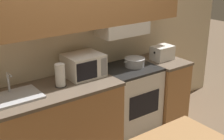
# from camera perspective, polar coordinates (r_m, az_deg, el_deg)

# --- Properties ---
(ground_plane) EXTENTS (16.00, 16.00, 0.00)m
(ground_plane) POSITION_cam_1_polar(r_m,az_deg,el_deg) (4.34, -5.23, -11.07)
(ground_plane) COLOR brown
(wall_back) EXTENTS (5.08, 0.38, 2.55)m
(wall_back) POSITION_cam_1_polar(r_m,az_deg,el_deg) (3.72, -5.24, 9.33)
(wall_back) COLOR beige
(wall_back) RESTS_ON ground_plane
(lower_counter_main) EXTENTS (1.52, 0.69, 0.90)m
(lower_counter_main) POSITION_cam_1_polar(r_m,az_deg,el_deg) (3.62, -10.70, -9.93)
(lower_counter_main) COLOR #B27A47
(lower_counter_main) RESTS_ON ground_plane
(lower_counter_right_stub) EXTENTS (0.48, 0.69, 0.90)m
(lower_counter_right_stub) POSITION_cam_1_polar(r_m,az_deg,el_deg) (4.51, 9.02, -3.49)
(lower_counter_right_stub) COLOR #B27A47
(lower_counter_right_stub) RESTS_ON ground_plane
(stove_range) EXTENTS (0.69, 0.63, 0.90)m
(stove_range) POSITION_cam_1_polar(r_m,az_deg,el_deg) (4.16, 3.03, -5.37)
(stove_range) COLOR white
(stove_range) RESTS_ON ground_plane
(cooking_pot) EXTENTS (0.34, 0.27, 0.11)m
(cooking_pot) POSITION_cam_1_polar(r_m,az_deg,el_deg) (4.02, 4.16, 1.50)
(cooking_pot) COLOR #B7BABF
(cooking_pot) RESTS_ON stove_range
(microwave) EXTENTS (0.43, 0.38, 0.27)m
(microwave) POSITION_cam_1_polar(r_m,az_deg,el_deg) (3.68, -5.24, 0.88)
(microwave) COLOR white
(microwave) RESTS_ON lower_counter_main
(toaster) EXTENTS (0.30, 0.21, 0.19)m
(toaster) POSITION_cam_1_polar(r_m,az_deg,el_deg) (4.31, 9.18, 3.14)
(toaster) COLOR white
(toaster) RESTS_ON lower_counter_right_stub
(sink_basin) EXTENTS (0.52, 0.38, 0.24)m
(sink_basin) POSITION_cam_1_polar(r_m,az_deg,el_deg) (3.28, -17.40, -4.67)
(sink_basin) COLOR #B7BABF
(sink_basin) RESTS_ON lower_counter_main
(paper_towel_roll) EXTENTS (0.13, 0.13, 0.25)m
(paper_towel_roll) POSITION_cam_1_polar(r_m,az_deg,el_deg) (3.42, -9.47, -0.96)
(paper_towel_roll) COLOR black
(paper_towel_roll) RESTS_ON lower_counter_main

